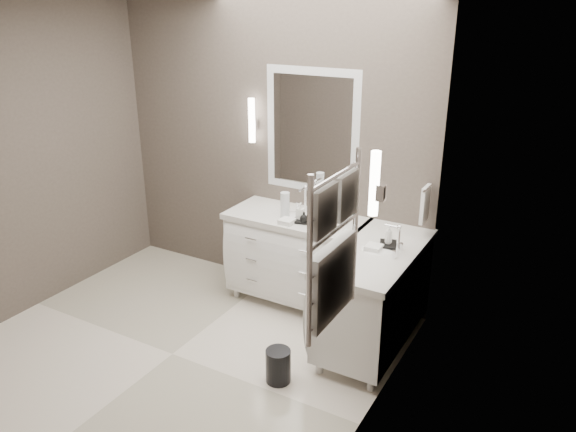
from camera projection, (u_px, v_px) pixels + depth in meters
The scene contains 19 objects.
floor at pixel (172, 354), 4.45m from camera, with size 3.20×3.00×0.01m, color silver.
wall_back at pixel (269, 147), 5.18m from camera, with size 3.20×0.01×2.70m, color #4F463F.
wall_left at pixel (12, 162), 4.70m from camera, with size 0.01×3.00×2.70m, color #4F463F.
wall_right at pixel (371, 237), 3.22m from camera, with size 0.01×3.00×2.70m, color #4F463F.
vanity_back at pixel (297, 253), 5.06m from camera, with size 1.24×0.59×0.97m.
vanity_right at pixel (374, 292), 4.39m from camera, with size 0.59×1.24×0.97m.
mirror_back at pixel (312, 132), 4.89m from camera, with size 0.90×0.02×1.10m.
mirror_right at pixel (414, 169), 3.81m from camera, with size 0.02×0.90×1.10m.
sconce_back at pixel (252, 121), 5.09m from camera, with size 0.06×0.06×0.40m.
sconce_right at pixel (374, 185), 3.35m from camera, with size 0.06×0.06×0.40m.
towel_bar_corner at pixel (425, 204), 4.44m from camera, with size 0.03×0.22×0.30m.
towel_ladder at pixel (333, 255), 2.91m from camera, with size 0.06×0.58×0.90m.
waste_bin at pixel (278, 366), 4.09m from camera, with size 0.18×0.18×0.26m, color black.
amenity_tray_back at pixel (302, 221), 4.78m from camera, with size 0.15×0.11×0.02m, color black.
amenity_tray_right at pixel (388, 245), 4.32m from camera, with size 0.13×0.17×0.03m, color black.
water_bottle at pixel (285, 205), 4.85m from camera, with size 0.08×0.08×0.23m, color silver.
soap_bottle_a at pixel (300, 211), 4.78m from camera, with size 0.06×0.06×0.14m, color white.
soap_bottle_b at pixel (304, 217), 4.72m from camera, with size 0.07×0.07×0.09m, color black.
soap_bottle_c at pixel (389, 234), 4.29m from camera, with size 0.06×0.06×0.15m, color white.
Camera 1 is at (2.65, -2.81, 2.63)m, focal length 35.00 mm.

